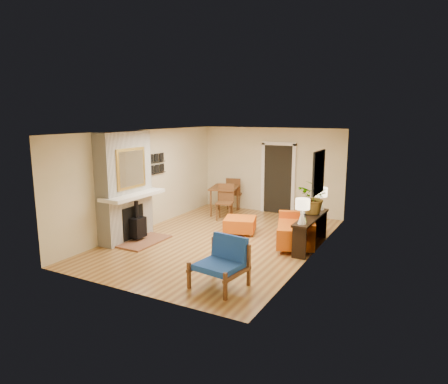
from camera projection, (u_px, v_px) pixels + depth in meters
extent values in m
plane|color=#B88C46|center=(220.00, 240.00, 9.65)|extent=(6.50, 6.50, 0.00)
plane|color=white|center=(220.00, 132.00, 9.15)|extent=(6.50, 6.50, 0.00)
plane|color=beige|center=(271.00, 170.00, 12.21)|extent=(4.50, 0.00, 4.50)
plane|color=beige|center=(126.00, 218.00, 6.59)|extent=(4.50, 0.00, 4.50)
plane|color=beige|center=(145.00, 180.00, 10.45)|extent=(0.00, 6.50, 6.50)
plane|color=beige|center=(314.00, 196.00, 8.36)|extent=(0.00, 6.50, 6.50)
cube|color=black|center=(278.00, 179.00, 12.12)|extent=(0.88, 0.06, 2.10)
cube|color=white|center=(263.00, 178.00, 12.34)|extent=(0.10, 0.08, 2.18)
cube|color=white|center=(294.00, 181.00, 11.88)|extent=(0.10, 0.08, 2.18)
cube|color=white|center=(279.00, 144.00, 11.90)|extent=(1.08, 0.08, 0.10)
cube|color=black|center=(319.00, 173.00, 8.63)|extent=(0.04, 0.85, 0.95)
cube|color=slate|center=(317.00, 172.00, 8.64)|extent=(0.01, 0.70, 0.80)
cube|color=black|center=(154.00, 174.00, 10.71)|extent=(0.06, 0.95, 0.02)
cube|color=black|center=(154.00, 163.00, 10.65)|extent=(0.06, 0.95, 0.02)
cube|color=white|center=(124.00, 163.00, 9.38)|extent=(0.42, 1.50, 1.48)
cube|color=white|center=(126.00, 217.00, 9.62)|extent=(0.42, 1.50, 1.12)
cube|color=white|center=(133.00, 195.00, 9.40)|extent=(0.60, 1.68, 0.08)
cube|color=black|center=(133.00, 222.00, 9.55)|extent=(0.03, 0.72, 0.78)
cube|color=brown|center=(144.00, 241.00, 9.49)|extent=(0.75, 1.30, 0.04)
cube|color=black|center=(137.00, 227.00, 9.51)|extent=(0.30, 0.36, 0.48)
cylinder|color=black|center=(136.00, 209.00, 9.43)|extent=(0.10, 0.10, 0.40)
cube|color=gold|center=(131.00, 168.00, 9.29)|extent=(0.04, 0.95, 0.95)
cube|color=silver|center=(132.00, 168.00, 9.28)|extent=(0.01, 0.82, 0.82)
cylinder|color=silver|center=(280.00, 252.00, 8.70)|extent=(0.05, 0.05, 0.09)
cylinder|color=silver|center=(310.00, 253.00, 8.60)|extent=(0.05, 0.05, 0.09)
cylinder|color=silver|center=(282.00, 230.00, 10.35)|extent=(0.05, 0.05, 0.09)
cylinder|color=silver|center=(307.00, 231.00, 10.24)|extent=(0.05, 0.05, 0.09)
cube|color=#D54414|center=(295.00, 233.00, 9.44)|extent=(1.40, 2.08, 0.27)
cube|color=#D54414|center=(309.00, 221.00, 9.33)|extent=(0.79, 1.88, 0.32)
cube|color=#D54414|center=(296.00, 235.00, 8.54)|extent=(0.83, 0.42, 0.18)
cube|color=#D54414|center=(295.00, 215.00, 10.24)|extent=(0.83, 0.42, 0.18)
cube|color=#4D6029|center=(305.00, 228.00, 8.63)|extent=(0.29, 0.41, 0.38)
cube|color=black|center=(304.00, 224.00, 8.99)|extent=(0.29, 0.41, 0.38)
cube|color=gray|center=(304.00, 219.00, 9.34)|extent=(0.29, 0.41, 0.38)
cube|color=maroon|center=(303.00, 216.00, 9.65)|extent=(0.29, 0.41, 0.38)
cube|color=black|center=(303.00, 213.00, 10.01)|extent=(0.29, 0.41, 0.38)
cylinder|color=silver|center=(226.00, 234.00, 10.01)|extent=(0.05, 0.05, 0.06)
cylinder|color=silver|center=(250.00, 236.00, 9.90)|extent=(0.05, 0.05, 0.06)
cylinder|color=silver|center=(230.00, 227.00, 10.62)|extent=(0.05, 0.05, 0.06)
cylinder|color=silver|center=(253.00, 229.00, 10.50)|extent=(0.05, 0.05, 0.06)
cube|color=#D54414|center=(240.00, 224.00, 10.22)|extent=(0.96, 0.96, 0.33)
cube|color=brown|center=(202.00, 265.00, 7.19)|extent=(0.16, 0.81, 0.05)
cube|color=brown|center=(189.00, 275.00, 6.93)|extent=(0.06, 0.06, 0.47)
cube|color=brown|center=(214.00, 256.00, 7.47)|extent=(0.06, 0.06, 0.76)
cube|color=brown|center=(237.00, 275.00, 6.75)|extent=(0.16, 0.81, 0.05)
cube|color=brown|center=(225.00, 287.00, 6.48)|extent=(0.06, 0.06, 0.47)
cube|color=brown|center=(249.00, 265.00, 7.02)|extent=(0.06, 0.06, 0.76)
cube|color=#1D61B2|center=(219.00, 266.00, 6.96)|extent=(0.79, 0.76, 0.11)
cube|color=#1D61B2|center=(230.00, 247.00, 7.17)|extent=(0.73, 0.27, 0.44)
cube|color=brown|center=(225.00, 187.00, 12.08)|extent=(1.03, 1.26, 0.04)
cylinder|color=brown|center=(211.00, 204.00, 11.78)|extent=(0.06, 0.06, 0.79)
cylinder|color=brown|center=(231.00, 205.00, 11.65)|extent=(0.06, 0.06, 0.79)
cylinder|color=brown|center=(218.00, 197.00, 12.68)|extent=(0.06, 0.06, 0.79)
cylinder|color=brown|center=(237.00, 198.00, 12.55)|extent=(0.06, 0.06, 0.79)
cube|color=brown|center=(225.00, 203.00, 11.43)|extent=(0.56, 0.56, 0.04)
cube|color=brown|center=(226.00, 192.00, 11.59)|extent=(0.46, 0.16, 0.50)
cylinder|color=brown|center=(217.00, 213.00, 11.34)|extent=(0.04, 0.04, 0.48)
cylinder|color=brown|center=(230.00, 213.00, 11.26)|extent=(0.04, 0.04, 0.48)
cylinder|color=brown|center=(220.00, 210.00, 11.70)|extent=(0.04, 0.04, 0.48)
cylinder|color=brown|center=(232.00, 210.00, 11.61)|extent=(0.04, 0.04, 0.48)
cube|color=brown|center=(235.00, 194.00, 12.79)|extent=(0.56, 0.56, 0.04)
cube|color=brown|center=(233.00, 186.00, 12.53)|extent=(0.46, 0.16, 0.50)
cylinder|color=brown|center=(228.00, 202.00, 12.70)|extent=(0.04, 0.04, 0.48)
cylinder|color=brown|center=(239.00, 203.00, 12.62)|extent=(0.04, 0.04, 0.48)
cylinder|color=brown|center=(230.00, 200.00, 13.06)|extent=(0.04, 0.04, 0.48)
cylinder|color=brown|center=(241.00, 200.00, 12.98)|extent=(0.04, 0.04, 0.48)
cube|color=black|center=(311.00, 218.00, 9.00)|extent=(0.34, 1.85, 0.05)
cube|color=black|center=(299.00, 243.00, 8.33)|extent=(0.30, 0.04, 0.68)
cube|color=black|center=(320.00, 224.00, 9.80)|extent=(0.30, 0.04, 0.68)
cone|color=white|center=(302.00, 217.00, 8.36)|extent=(0.18, 0.18, 0.30)
cylinder|color=white|center=(302.00, 209.00, 8.32)|extent=(0.03, 0.03, 0.06)
cylinder|color=#FFEABF|center=(303.00, 204.00, 8.30)|extent=(0.30, 0.30, 0.22)
cone|color=white|center=(321.00, 203.00, 9.64)|extent=(0.18, 0.18, 0.30)
cylinder|color=white|center=(321.00, 196.00, 9.60)|extent=(0.03, 0.03, 0.06)
cylinder|color=#FFEABF|center=(321.00, 192.00, 9.58)|extent=(0.30, 0.30, 0.22)
imported|color=#1E5919|center=(315.00, 197.00, 9.13)|extent=(0.86, 0.79, 0.80)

